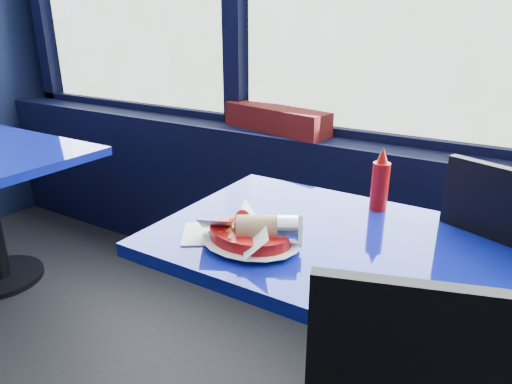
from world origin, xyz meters
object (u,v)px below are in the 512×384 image
Objects in this scene: near_table at (364,303)px; planter_box at (276,119)px; chair_near_back at (484,284)px; ketchup_bottle at (380,183)px; food_basket at (252,234)px.

planter_box is (-0.79, 0.88, 0.29)m from near_table.
chair_near_back is 1.24m from planter_box.
ketchup_bottle reaches higher than near_table.
planter_box reaches higher than food_basket.
chair_near_back is at bearing 49.26° from near_table.
near_table is at bearing 71.04° from chair_near_back.
planter_box is 1.16m from food_basket.
near_table is at bearing 25.68° from food_basket.
chair_near_back is at bearing 36.56° from food_basket.
food_basket is (-0.55, -0.48, 0.23)m from chair_near_back.
chair_near_back is 4.64× the size of ketchup_bottle.
chair_near_back is 3.60× the size of food_basket.
near_table is 5.81× the size of ketchup_bottle.
planter_box is at bearing 111.64° from food_basket.
food_basket is 1.29× the size of ketchup_bottle.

